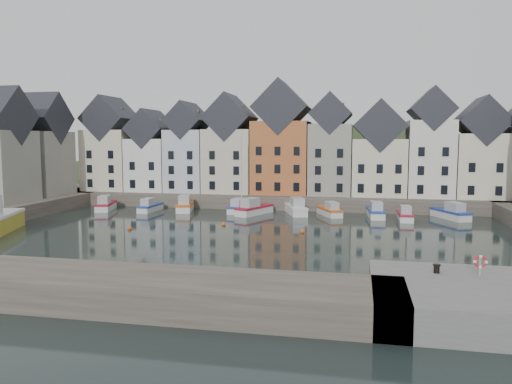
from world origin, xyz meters
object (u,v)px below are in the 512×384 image
(boat_a, at_px, (106,205))
(life_ring_post, at_px, (480,262))
(mooring_bollard, at_px, (437,268))
(boat_d, at_px, (240,207))

(boat_a, bearing_deg, life_ring_post, -54.14)
(mooring_bollard, bearing_deg, life_ring_post, -2.94)
(boat_a, bearing_deg, boat_d, -10.94)
(life_ring_post, bearing_deg, boat_d, 123.25)
(mooring_bollard, xyz_separation_m, life_ring_post, (2.53, -0.13, 0.55))
(boat_a, bearing_deg, mooring_bollard, -55.68)
(mooring_bollard, distance_m, life_ring_post, 2.59)
(boat_d, distance_m, life_ring_post, 44.31)
(mooring_bollard, bearing_deg, boat_d, 120.52)
(boat_d, relative_size, mooring_bollard, 20.69)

